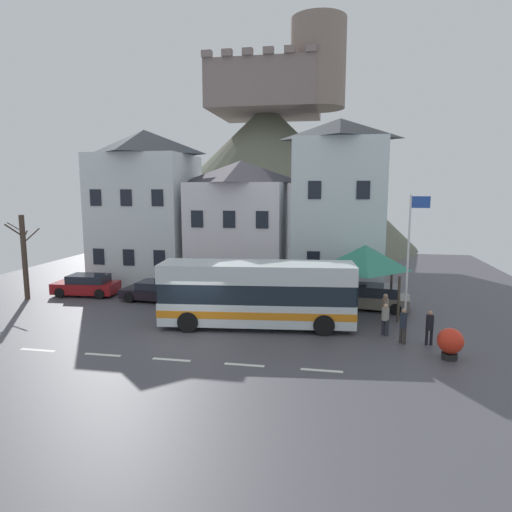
{
  "coord_description": "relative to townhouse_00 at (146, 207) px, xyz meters",
  "views": [
    {
      "loc": [
        6.46,
        -18.96,
        6.83
      ],
      "look_at": [
        2.01,
        5.34,
        3.1
      ],
      "focal_mm": 31.5,
      "sensor_mm": 36.0,
      "label": 1
    }
  ],
  "objects": [
    {
      "name": "flagpole",
      "position": [
        17.39,
        -8.38,
        -1.68
      ],
      "size": [
        0.95,
        0.1,
        6.53
      ],
      "color": "silver",
      "rests_on": "ground_plane"
    },
    {
      "name": "pedestrian_01",
      "position": [
        16.32,
        -8.44,
        -4.53
      ],
      "size": [
        0.32,
        0.32,
        1.62
      ],
      "color": "black",
      "rests_on": "ground_plane"
    },
    {
      "name": "parked_car_01",
      "position": [
        3.1,
        -5.77,
        -4.89
      ],
      "size": [
        4.33,
        2.22,
        1.21
      ],
      "rotation": [
        0.0,
        0.0,
        3.06
      ],
      "color": "black",
      "rests_on": "ground_plane"
    },
    {
      "name": "hilltop_castle",
      "position": [
        5.4,
        22.77,
        3.36
      ],
      "size": [
        35.12,
        35.12,
        24.55
      ],
      "color": "#5C5F4E",
      "rests_on": "ground_plane"
    },
    {
      "name": "parked_car_02",
      "position": [
        15.88,
        -5.34,
        -4.82
      ],
      "size": [
        4.49,
        2.43,
        1.38
      ],
      "rotation": [
        0.0,
        0.0,
        3.01
      ],
      "color": "slate",
      "rests_on": "ground_plane"
    },
    {
      "name": "townhouse_02",
      "position": [
        13.87,
        -0.61,
        0.16
      ],
      "size": [
        5.8,
        5.1,
        11.31
      ],
      "color": "silver",
      "rests_on": "ground_plane"
    },
    {
      "name": "bare_tree_00",
      "position": [
        -5.08,
        -6.81,
        -2.79
      ],
      "size": [
        1.89,
        1.91,
        5.23
      ],
      "color": "#47382D",
      "rests_on": "ground_plane"
    },
    {
      "name": "pedestrian_02",
      "position": [
        16.84,
        -11.08,
        -4.61
      ],
      "size": [
        0.3,
        0.3,
        1.59
      ],
      "color": "#38332D",
      "rests_on": "ground_plane"
    },
    {
      "name": "parked_car_00",
      "position": [
        -1.93,
        -5.26,
        -4.83
      ],
      "size": [
        4.1,
        2.14,
        1.35
      ],
      "rotation": [
        0.0,
        0.0,
        3.21
      ],
      "color": "maroon",
      "rests_on": "ground_plane"
    },
    {
      "name": "townhouse_01",
      "position": [
        7.02,
        0.34,
        -1.12
      ],
      "size": [
        6.42,
        7.01,
        8.75
      ],
      "color": "white",
      "rests_on": "ground_plane"
    },
    {
      "name": "pedestrian_00",
      "position": [
        17.95,
        -11.07,
        -4.57
      ],
      "size": [
        0.33,
        0.33,
        1.56
      ],
      "color": "black",
      "rests_on": "ground_plane"
    },
    {
      "name": "townhouse_00",
      "position": [
        0.0,
        0.0,
        0.0
      ],
      "size": [
        6.6,
        6.32,
        10.98
      ],
      "color": "silver",
      "rests_on": "ground_plane"
    },
    {
      "name": "bus_shelter",
      "position": [
        15.4,
        -6.1,
        -2.43
      ],
      "size": [
        3.6,
        3.6,
        3.77
      ],
      "color": "#473D33",
      "rests_on": "ground_plane"
    },
    {
      "name": "harbour_buoy",
      "position": [
        18.46,
        -12.66,
        -4.78
      ],
      "size": [
        1.03,
        1.03,
        1.28
      ],
      "color": "black",
      "rests_on": "ground_plane"
    },
    {
      "name": "public_bench",
      "position": [
        13.08,
        -4.2,
        -5.03
      ],
      "size": [
        1.4,
        0.48,
        0.87
      ],
      "color": "#473828",
      "rests_on": "ground_plane"
    },
    {
      "name": "pedestrian_03",
      "position": [
        16.18,
        -10.07,
        -4.68
      ],
      "size": [
        0.34,
        0.34,
        1.52
      ],
      "color": "#2D2D38",
      "rests_on": "ground_plane"
    },
    {
      "name": "transit_bus",
      "position": [
        10.04,
        -9.79,
        -3.87
      ],
      "size": [
        9.73,
        3.42,
        3.22
      ],
      "rotation": [
        0.0,
        0.0,
        0.11
      ],
      "color": "silver",
      "rests_on": "ground_plane"
    },
    {
      "name": "ground_plane",
      "position": [
        7.43,
        -12.13,
        -5.52
      ],
      "size": [
        40.0,
        60.0,
        0.07
      ],
      "color": "#4A494F"
    }
  ]
}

